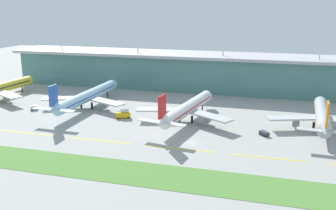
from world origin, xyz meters
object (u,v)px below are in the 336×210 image
airliner_center (187,109)px  fuel_truck (123,114)px  baggage_cart (34,108)px  airliner_far_middle (322,116)px  airliner_near_middle (87,96)px  pushback_tug (264,133)px

airliner_center → fuel_truck: bearing=-174.5°
airliner_center → baggage_cart: 82.80m
airliner_center → airliner_far_middle: bearing=3.9°
fuel_truck → baggage_cart: bearing=179.2°
baggage_cart → airliner_near_middle: bearing=24.8°
airliner_far_middle → fuel_truck: 92.51m
airliner_near_middle → airliner_center: 57.91m
airliner_near_middle → baggage_cart: bearing=-155.2°
airliner_far_middle → fuel_truck: airliner_far_middle is taller
baggage_cart → fuel_truck: bearing=-0.8°
airliner_center → baggage_cart: bearing=-178.4°
airliner_center → airliner_far_middle: 60.87m
fuel_truck → airliner_far_middle: bearing=4.4°
airliner_far_middle → baggage_cart: (-143.34, -6.40, -5.18)m
fuel_truck → baggage_cart: fuel_truck is taller
airliner_center → fuel_truck: size_ratio=8.33×
fuel_truck → baggage_cart: size_ratio=1.97×
airliner_near_middle → airliner_far_middle: (117.84, -5.40, -0.01)m
airliner_far_middle → pushback_tug: (-24.32, -14.84, -5.34)m
fuel_truck → pushback_tug: fuel_truck is taller
airliner_center → pushback_tug: airliner_center is taller
airliner_near_middle → airliner_far_middle: bearing=-2.6°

